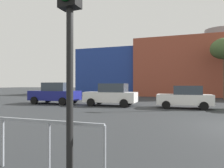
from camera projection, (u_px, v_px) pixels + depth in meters
building_backdrop at (218, 70)px, 31.10m from camera, size 44.57×13.17×10.51m
parked_car_0 at (55, 93)px, 17.43m from camera, size 4.38×2.15×1.90m
parked_car_1 at (111, 95)px, 15.82m from camera, size 4.18×2.05×1.81m
parked_car_2 at (185, 97)px, 14.12m from camera, size 3.78×1.86×1.64m
traffic_light_near_left at (69, 16)px, 3.37m from camera, size 0.38×0.37×3.94m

